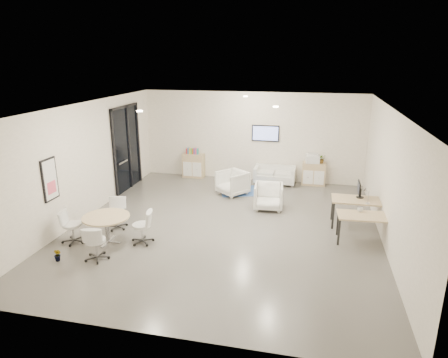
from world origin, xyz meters
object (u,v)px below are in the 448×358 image
sideboard_left (194,166)px  sideboard_right (314,174)px  desk_rear (360,202)px  armchair_left (232,182)px  round_table (106,220)px  desk_front (367,218)px  armchair_right (269,195)px  loveseat (275,176)px

sideboard_left → sideboard_right: size_ratio=1.10×
sideboard_left → desk_rear: sideboard_left is taller
sideboard_right → armchair_left: bearing=-148.1°
sideboard_right → round_table: 7.59m
desk_front → armchair_right: bearing=142.3°
armchair_left → desk_rear: bearing=13.0°
armchair_right → desk_rear: armchair_right is taller
sideboard_left → sideboard_right: sideboard_left is taller
desk_rear → round_table: bearing=-158.8°
sideboard_right → desk_front: size_ratio=0.58×
armchair_left → loveseat: bearing=88.2°
loveseat → armchair_left: (-1.25, -1.48, 0.14)m
armchair_left → armchair_right: bearing=-0.6°
sideboard_right → loveseat: sideboard_right is taller
loveseat → sideboard_left: bearing=178.6°
armchair_right → sideboard_left: bearing=135.0°
armchair_left → round_table: bearing=-80.2°
sideboard_left → loveseat: 3.08m
sideboard_right → loveseat: 1.37m
armchair_left → desk_rear: size_ratio=0.59×
sideboard_right → desk_front: sideboard_right is taller
sideboard_left → desk_rear: bearing=-31.2°
sideboard_left → armchair_right: sideboard_left is taller
armchair_left → desk_front: bearing=2.6°
desk_front → sideboard_left: bearing=138.7°
loveseat → desk_rear: size_ratio=0.99×
sideboard_left → sideboard_right: 4.43m
desk_rear → desk_front: bearing=-86.6°
desk_front → round_table: 6.32m
sideboard_left → loveseat: bearing=-2.5°
sideboard_left → sideboard_right: bearing=0.1°
armchair_right → round_table: bearing=-143.6°
armchair_right → desk_front: size_ratio=0.60×
sideboard_right → desk_rear: sideboard_right is taller
loveseat → desk_front: 5.04m
armchair_left → round_table: 4.77m
loveseat → sideboard_right: bearing=7.1°
round_table → armchair_right: bearing=41.0°
round_table → sideboard_left: bearing=85.5°
armchair_left → desk_front: size_ratio=0.62×
desk_rear → round_table: size_ratio=1.30×
armchair_right → loveseat: bearing=87.0°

